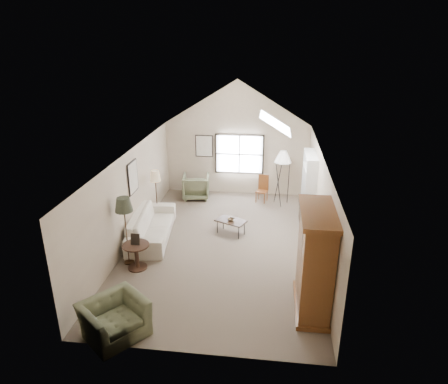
# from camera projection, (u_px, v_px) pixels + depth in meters

# --- Properties ---
(room_shell) EXTENTS (5.01, 8.01, 4.00)m
(room_shell) POSITION_uv_depth(u_px,v_px,m) (222.00, 129.00, 9.67)
(room_shell) COLOR #6B5C4C
(room_shell) RESTS_ON ground
(window) EXTENTS (1.72, 0.08, 1.42)m
(window) POSITION_uv_depth(u_px,v_px,m) (239.00, 154.00, 13.96)
(window) COLOR black
(window) RESTS_ON room_shell
(skylight) EXTENTS (0.80, 1.20, 0.52)m
(skylight) POSITION_uv_depth(u_px,v_px,m) (276.00, 122.00, 10.35)
(skylight) COLOR white
(skylight) RESTS_ON room_shell
(wall_art) EXTENTS (1.97, 3.71, 0.88)m
(wall_art) POSITION_uv_depth(u_px,v_px,m) (169.00, 161.00, 12.22)
(wall_art) COLOR black
(wall_art) RESTS_ON room_shell
(armoire) EXTENTS (0.60, 1.50, 2.20)m
(armoire) POSITION_uv_depth(u_px,v_px,m) (315.00, 261.00, 7.97)
(armoire) COLOR brown
(armoire) RESTS_ON ground
(tv_alcove) EXTENTS (0.32, 1.30, 2.10)m
(tv_alcove) POSITION_uv_depth(u_px,v_px,m) (309.00, 189.00, 11.63)
(tv_alcove) COLOR white
(tv_alcove) RESTS_ON ground
(media_console) EXTENTS (0.34, 1.18, 0.60)m
(media_console) POSITION_uv_depth(u_px,v_px,m) (306.00, 215.00, 11.94)
(media_console) COLOR #382316
(media_console) RESTS_ON ground
(tv_panel) EXTENTS (0.05, 0.90, 0.55)m
(tv_panel) POSITION_uv_depth(u_px,v_px,m) (307.00, 196.00, 11.72)
(tv_panel) COLOR black
(tv_panel) RESTS_ON media_console
(sofa) EXTENTS (1.27, 2.67, 0.75)m
(sofa) POSITION_uv_depth(u_px,v_px,m) (152.00, 225.00, 11.14)
(sofa) COLOR beige
(sofa) RESTS_ON ground
(armchair_near) EXTENTS (1.46, 1.47, 0.72)m
(armchair_near) POSITION_uv_depth(u_px,v_px,m) (114.00, 319.00, 7.47)
(armchair_near) COLOR #5F6446
(armchair_near) RESTS_ON ground
(armchair_far) EXTENTS (0.99, 1.01, 0.83)m
(armchair_far) POSITION_uv_depth(u_px,v_px,m) (196.00, 187.00, 13.90)
(armchair_far) COLOR #666949
(armchair_far) RESTS_ON ground
(coffee_table) EXTENTS (0.96, 0.78, 0.43)m
(coffee_table) POSITION_uv_depth(u_px,v_px,m) (231.00, 227.00, 11.39)
(coffee_table) COLOR #332215
(coffee_table) RESTS_ON ground
(bowl) EXTENTS (0.27, 0.27, 0.05)m
(bowl) POSITION_uv_depth(u_px,v_px,m) (231.00, 219.00, 11.30)
(bowl) COLOR #3A2917
(bowl) RESTS_ON coffee_table
(side_table) EXTENTS (0.71, 0.71, 0.64)m
(side_table) POSITION_uv_depth(u_px,v_px,m) (137.00, 256.00, 9.67)
(side_table) COLOR #352215
(side_table) RESTS_ON ground
(side_chair) EXTENTS (0.45, 0.45, 0.93)m
(side_chair) POSITION_uv_depth(u_px,v_px,m) (262.00, 189.00, 13.55)
(side_chair) COLOR brown
(side_chair) RESTS_ON ground
(tripod_lamp) EXTENTS (0.55, 0.55, 1.89)m
(tripod_lamp) POSITION_uv_depth(u_px,v_px,m) (282.00, 178.00, 13.16)
(tripod_lamp) COLOR white
(tripod_lamp) RESTS_ON ground
(dark_lamp) EXTENTS (0.47, 0.47, 1.79)m
(dark_lamp) POSITION_uv_depth(u_px,v_px,m) (126.00, 231.00, 9.68)
(dark_lamp) COLOR black
(dark_lamp) RESTS_ON ground
(tan_lamp) EXTENTS (0.35, 0.35, 1.61)m
(tan_lamp) POSITION_uv_depth(u_px,v_px,m) (156.00, 195.00, 12.11)
(tan_lamp) COLOR tan
(tan_lamp) RESTS_ON ground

